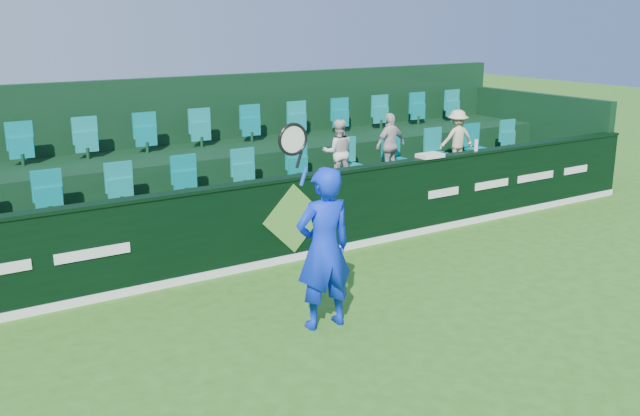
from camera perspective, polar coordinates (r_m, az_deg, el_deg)
ground at (r=8.43m, az=11.85°, el=-11.60°), size 60.00×60.00×0.00m
sponsor_hoarding at (r=11.16m, az=-2.38°, el=-0.85°), size 16.00×0.25×1.35m
stand_tier_front at (r=12.17m, az=-5.00°, el=-0.89°), size 16.00×2.00×0.80m
stand_tier_back at (r=13.76m, az=-8.73°, el=1.96°), size 16.00×1.80×1.30m
stand_rear at (r=14.05m, az=-9.57°, el=4.55°), size 16.00×4.10×2.60m
seat_row_front at (r=12.34m, az=-5.95°, el=2.67°), size 13.50×0.50×0.60m
seat_row_back at (r=13.85m, az=-9.40°, el=6.02°), size 13.50×0.50×0.60m
tennis_player at (r=8.65m, az=0.29°, el=-3.19°), size 1.11×0.54×2.65m
spectator_left at (r=12.79m, az=1.45°, el=4.49°), size 0.70×0.63×1.17m
spectator_middle at (r=13.47m, az=5.64°, el=5.04°), size 0.74×0.38×1.20m
spectator_right at (r=14.57m, az=10.89°, el=5.49°), size 0.80×0.55×1.14m
towel at (r=12.63m, az=8.79°, el=4.18°), size 0.45×0.29×0.07m
drinks_bottle at (r=13.37m, az=12.38°, el=4.93°), size 0.07×0.07×0.22m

